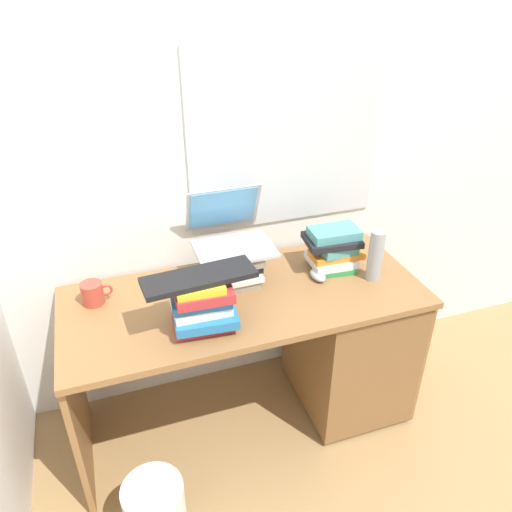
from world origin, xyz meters
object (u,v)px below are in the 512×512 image
Objects in this scene: desk at (326,339)px; book_stack_tall at (236,267)px; laptop at (230,231)px; keyboard at (199,277)px; computer_mouse at (318,275)px; water_bottle at (375,256)px; wastebasket at (156,511)px; mug at (93,293)px; book_stack_side at (333,248)px; book_stack_keyboard_riser at (202,304)px.

book_stack_tall is at bearing 161.52° from desk.
desk is 0.71m from laptop.
keyboard is at bearing -123.30° from laptop.
book_stack_tall reaches higher than computer_mouse.
laptop is at bearing 153.35° from desk.
water_bottle is 1.36m from wastebasket.
mug reaches higher than computer_mouse.
keyboard is 0.92m from wastebasket.
computer_mouse is 0.38× the size of wastebasket.
mug is at bearing 176.61° from book_stack_side.
computer_mouse is 0.26m from water_bottle.
wastebasket is at bearing -132.12° from book_stack_tall.
water_bottle reaches higher than book_stack_keyboard_riser.
keyboard is at bearing -161.29° from book_stack_side.
laptop is (-0.01, 0.07, 0.14)m from book_stack_tall.
laptop reaches higher than book_stack_side.
book_stack_keyboard_riser is 0.81m from wastebasket.
book_stack_side is 0.81× the size of laptop.
book_stack_side is 0.15m from computer_mouse.
book_stack_tall is 0.37m from computer_mouse.
computer_mouse is 1.15m from wastebasket.
laptop is 1.21× the size of wastebasket.
book_stack_side is 0.97× the size of wastebasket.
book_stack_side is 2.59× the size of computer_mouse.
wastebasket is at bearing -133.58° from book_stack_keyboard_riser.
desk is at bearing -40.71° from computer_mouse.
computer_mouse is (0.36, -0.16, -0.20)m from laptop.
book_stack_side is (0.45, -0.02, 0.02)m from book_stack_tall.
wastebasket is at bearing -151.25° from computer_mouse.
book_stack_side is at bearing 62.76° from desk.
water_bottle is at bearing -16.17° from book_stack_tall.
desk is 14.72× the size of computer_mouse.
keyboard is 0.81m from water_bottle.
water_bottle reaches higher than computer_mouse.
mug is (-1.00, 0.17, 0.38)m from desk.
computer_mouse is at bearing 161.69° from water_bottle.
book_stack_side reaches higher than desk.
book_stack_tall is 0.75× the size of wastebasket.
book_stack_side is 0.48m from laptop.
book_stack_keyboard_riser is 2.44× the size of computer_mouse.
book_stack_tall is 2.01× the size of computer_mouse.
water_bottle reaches higher than book_stack_side.
book_stack_side is 0.64× the size of keyboard.
book_stack_side is at bearing -3.39° from mug.
keyboard is (-0.00, 0.00, 0.12)m from book_stack_keyboard_riser.
water_bottle reaches higher than wastebasket.
computer_mouse is at bearing 28.75° from wastebasket.
wastebasket is at bearing -137.34° from keyboard.
water_bottle reaches higher than book_stack_tall.
book_stack_side is 0.20m from water_bottle.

